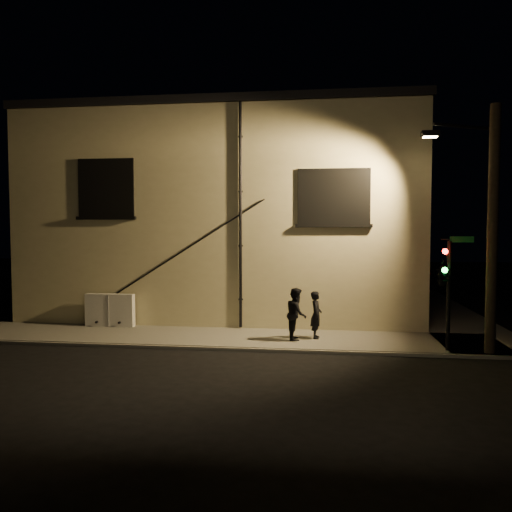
# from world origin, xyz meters

# --- Properties ---
(ground) EXTENTS (90.00, 90.00, 0.00)m
(ground) POSITION_xyz_m (0.00, 0.00, 0.00)
(ground) COLOR black
(sidewalk) EXTENTS (21.00, 16.00, 0.12)m
(sidewalk) POSITION_xyz_m (1.22, 4.39, 0.06)
(sidewalk) COLOR #67665D
(sidewalk) RESTS_ON ground
(building) EXTENTS (16.20, 12.23, 8.80)m
(building) POSITION_xyz_m (-3.00, 8.99, 4.40)
(building) COLOR beige
(building) RESTS_ON ground
(utility_cabinet) EXTENTS (1.88, 0.32, 1.24)m
(utility_cabinet) POSITION_xyz_m (-6.80, 2.70, 0.74)
(utility_cabinet) COLOR silver
(utility_cabinet) RESTS_ON sidewalk
(pedestrian_a) EXTENTS (0.39, 0.59, 1.60)m
(pedestrian_a) POSITION_xyz_m (1.00, 1.57, 0.92)
(pedestrian_a) COLOR black
(pedestrian_a) RESTS_ON sidewalk
(pedestrian_b) EXTENTS (0.69, 0.87, 1.74)m
(pedestrian_b) POSITION_xyz_m (0.35, 1.25, 0.99)
(pedestrian_b) COLOR black
(pedestrian_b) RESTS_ON sidewalk
(traffic_signal) EXTENTS (1.32, 2.05, 3.48)m
(traffic_signal) POSITION_xyz_m (4.81, 0.29, 2.46)
(traffic_signal) COLOR black
(traffic_signal) RESTS_ON sidewalk
(streetlamp_pole) EXTENTS (2.03, 1.40, 7.47)m
(streetlamp_pole) POSITION_xyz_m (6.08, 0.25, 3.94)
(streetlamp_pole) COLOR black
(streetlamp_pole) RESTS_ON ground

